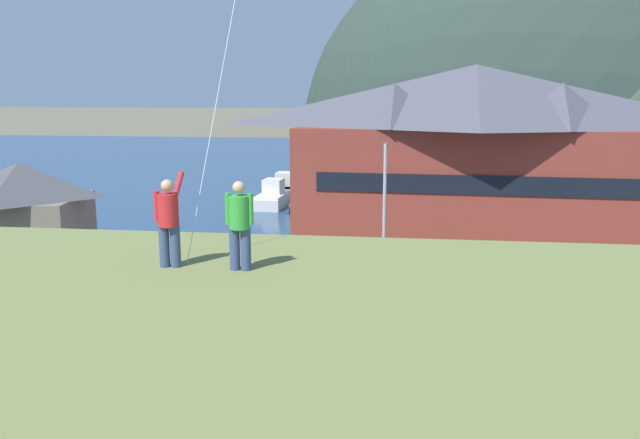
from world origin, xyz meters
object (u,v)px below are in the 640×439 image
Objects in this scene: moored_boat_outer_mooring at (359,198)px; parked_car_front_row_red at (49,316)px; storage_shed_near_lot at (23,216)px; wharf_dock at (322,195)px; parked_car_mid_row_near at (483,279)px; harbor_lodge at (473,146)px; person_kite_flyer at (169,219)px; parked_car_lone_by_shed at (494,346)px; parked_car_mid_row_far at (213,311)px; parked_car_back_row_right at (155,273)px; parking_light_pole at (385,199)px; moored_boat_inner_slip at (275,196)px; parked_car_mid_row_center at (361,274)px; moored_boat_wharfside at (286,188)px; parked_car_back_row_left at (630,289)px; person_companion at (240,223)px.

moored_boat_outer_mooring is 1.51× the size of parked_car_front_row_red.
storage_shed_near_lot is 26.81m from wharf_dock.
parked_car_front_row_red is 17.36m from parked_car_mid_row_near.
moored_boat_outer_mooring is at bearing 72.87° from parked_car_front_row_red.
harbor_lodge is 12.52× the size of person_kite_flyer.
parked_car_lone_by_shed and parked_car_mid_row_near have the same top height.
parked_car_mid_row_far is 5.83m from parked_car_front_row_red.
parked_car_back_row_right reaches higher than wharf_dock.
parked_car_mid_row_far and parked_car_front_row_red have the same top height.
parked_car_back_row_right is 5.97m from parked_car_mid_row_far.
parked_car_front_row_red and parked_car_mid_row_near have the same top height.
parking_light_pole reaches higher than wharf_dock.
moored_boat_inner_slip is at bearing 96.58° from parked_car_mid_row_far.
parked_car_back_row_right and parked_car_mid_row_center have the same top height.
wharf_dock is at bearing -17.19° from moored_boat_wharfside.
parked_car_back_row_right is (7.89, -2.95, -1.81)m from storage_shed_near_lot.
parked_car_back_row_left and parked_car_lone_by_shed have the same top height.
person_kite_flyer reaches higher than wharf_dock.
wharf_dock is 4.68m from moored_boat_inner_slip.
parked_car_back_row_right is (-0.82, -27.82, 0.34)m from moored_boat_wharfside.
parked_car_lone_by_shed is 12.31m from person_kite_flyer.
parked_car_mid_row_far is at bearing -32.10° from storage_shed_near_lot.
wharf_dock is 42.01m from person_kite_flyer.
moored_boat_wharfside is (8.70, 24.87, -2.15)m from storage_shed_near_lot.
parked_car_lone_by_shed is (-1.28, -21.45, -4.54)m from harbor_lodge.
parked_car_back_row_right is 2.34× the size of person_kite_flyer.
storage_shed_near_lot is at bearing 156.17° from parked_car_lone_by_shed.
moored_boat_outer_mooring is at bearing 1.48° from moored_boat_inner_slip.
parked_car_mid_row_far is 7.52m from parked_car_mid_row_center.
harbor_lodge is 15.70m from parked_car_mid_row_center.
harbor_lodge is 3.63× the size of moored_boat_inner_slip.
parked_car_front_row_red is at bearing -167.11° from parked_car_mid_row_far.
parking_light_pole reaches higher than parked_car_back_row_right.
parked_car_back_row_right is (-15.07, -14.83, -4.54)m from harbor_lodge.
person_companion is at bearing -89.51° from moored_boat_outer_mooring.
moored_boat_outer_mooring and moored_boat_inner_slip have the same top height.
moored_boat_inner_slip is 32.89m from parked_car_lone_by_shed.
parked_car_back_row_right is at bearing -107.26° from moored_boat_outer_mooring.
harbor_lodge is at bearing -42.35° from moored_boat_wharfside.
harbor_lodge is at bearing 66.36° from parked_car_mid_row_center.
parked_car_mid_row_near is (13.58, -22.67, 0.34)m from moored_boat_inner_slip.
moored_boat_wharfside reaches higher than parked_car_back_row_right.
parked_car_back_row_left is at bearing -3.90° from parked_car_mid_row_center.
parked_car_front_row_red is (-2.45, -29.33, 0.34)m from moored_boat_inner_slip.
parked_car_mid_row_center is at bearing 176.10° from parked_car_back_row_left.
person_companion is (6.89, -42.55, 5.83)m from moored_boat_wharfside.
parked_car_back_row_right is 1.02× the size of parked_car_mid_row_far.
parked_car_back_row_right is 11.26m from parking_light_pole.
parked_car_mid_row_near is 2.49× the size of person_companion.
moored_boat_wharfside and moored_boat_inner_slip have the same top height.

